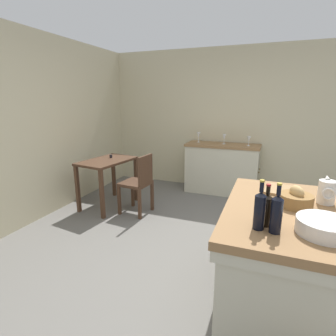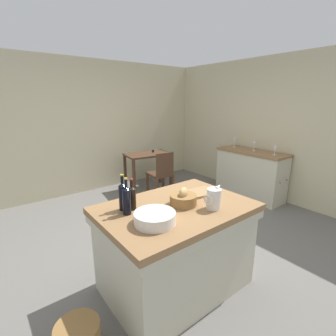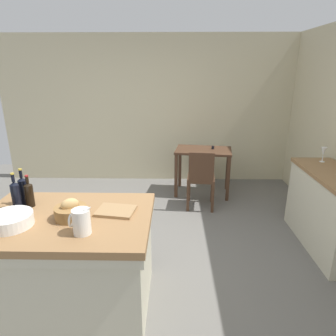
# 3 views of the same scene
# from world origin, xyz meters

# --- Properties ---
(ground_plane) EXTENTS (6.76, 6.76, 0.00)m
(ground_plane) POSITION_xyz_m (0.00, 0.00, 0.00)
(ground_plane) COLOR #66635E
(wall_back) EXTENTS (5.32, 0.12, 2.60)m
(wall_back) POSITION_xyz_m (0.00, 2.60, 1.30)
(wall_back) COLOR beige
(wall_back) RESTS_ON ground
(wall_right) EXTENTS (0.12, 5.20, 2.60)m
(wall_right) POSITION_xyz_m (2.60, 0.00, 1.30)
(wall_right) COLOR beige
(wall_right) RESTS_ON ground
(island_table) EXTENTS (1.40, 0.98, 0.88)m
(island_table) POSITION_xyz_m (-0.43, -0.70, 0.47)
(island_table) COLOR olive
(island_table) RESTS_ON ground
(side_cabinet) EXTENTS (0.52, 1.32, 0.91)m
(side_cabinet) POSITION_xyz_m (2.26, 0.29, 0.46)
(side_cabinet) COLOR olive
(side_cabinet) RESTS_ON ground
(writing_desk) EXTENTS (0.97, 0.68, 0.82)m
(writing_desk) POSITION_xyz_m (0.94, 1.87, 0.64)
(writing_desk) COLOR #472D1E
(writing_desk) RESTS_ON ground
(wooden_chair) EXTENTS (0.44, 0.44, 0.91)m
(wooden_chair) POSITION_xyz_m (0.86, 1.28, 0.50)
(wooden_chair) COLOR #472D1E
(wooden_chair) RESTS_ON ground
(pitcher) EXTENTS (0.17, 0.13, 0.23)m
(pitcher) POSITION_xyz_m (-0.20, -0.95, 0.98)
(pitcher) COLOR silver
(pitcher) RESTS_ON island_table
(wash_bowl) EXTENTS (0.33, 0.33, 0.09)m
(wash_bowl) POSITION_xyz_m (-0.78, -0.85, 0.93)
(wash_bowl) COLOR silver
(wash_bowl) RESTS_ON island_table
(bread_basket) EXTENTS (0.25, 0.25, 0.17)m
(bread_basket) POSITION_xyz_m (-0.36, -0.72, 0.94)
(bread_basket) COLOR olive
(bread_basket) RESTS_ON island_table
(cutting_board) EXTENTS (0.34, 0.28, 0.02)m
(cutting_board) POSITION_xyz_m (-0.02, -0.61, 0.89)
(cutting_board) COLOR #99754C
(cutting_board) RESTS_ON island_table
(wine_bottle_dark) EXTENTS (0.07, 0.07, 0.29)m
(wine_bottle_dark) POSITION_xyz_m (-0.79, -0.51, 0.99)
(wine_bottle_dark) COLOR black
(wine_bottle_dark) RESTS_ON island_table
(wine_bottle_amber) EXTENTS (0.07, 0.07, 0.33)m
(wine_bottle_amber) POSITION_xyz_m (-0.85, -0.47, 1.01)
(wine_bottle_amber) COLOR black
(wine_bottle_amber) RESTS_ON island_table
(wine_bottle_green) EXTENTS (0.07, 0.07, 0.33)m
(wine_bottle_green) POSITION_xyz_m (-0.87, -0.57, 1.01)
(wine_bottle_green) COLOR black
(wine_bottle_green) RESTS_ON island_table
(wine_glass_far_left) EXTENTS (0.07, 0.07, 0.16)m
(wine_glass_far_left) POSITION_xyz_m (2.24, -0.15, 1.02)
(wine_glass_far_left) COLOR white
(wine_glass_far_left) RESTS_ON side_cabinet
(wine_glass_left) EXTENTS (0.07, 0.07, 0.18)m
(wine_glass_left) POSITION_xyz_m (2.28, 0.28, 1.03)
(wine_glass_left) COLOR white
(wine_glass_left) RESTS_ON side_cabinet
(wine_glass_middle) EXTENTS (0.07, 0.07, 0.19)m
(wine_glass_middle) POSITION_xyz_m (2.32, 0.76, 1.04)
(wine_glass_middle) COLOR white
(wine_glass_middle) RESTS_ON side_cabinet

